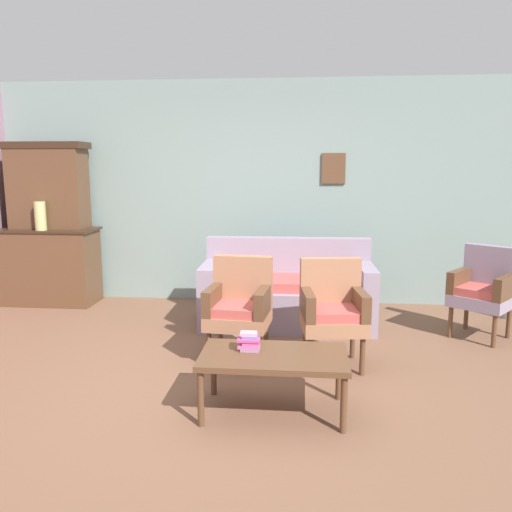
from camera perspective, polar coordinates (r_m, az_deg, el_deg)
name	(u,v)px	position (r m, az deg, el deg)	size (l,w,h in m)	color
ground_plane	(228,387)	(4.09, -3.09, -14.31)	(7.68, 7.68, 0.00)	brown
wall_back_with_decor	(259,193)	(6.35, 0.32, 7.00)	(6.40, 0.09, 2.70)	gray
side_cabinet	(50,266)	(6.81, -21.85, -1.02)	(1.16, 0.55, 0.93)	brown
cabinet_upper_hutch	(48,185)	(6.77, -22.08, 7.31)	(0.99, 0.38, 1.03)	brown
vase_on_cabinet	(40,216)	(6.57, -22.81, 4.12)	(0.13, 0.13, 0.34)	tan
floral_couch	(287,294)	(5.52, 3.49, -4.24)	(1.82, 0.83, 0.90)	gray
armchair_near_cabinet	(239,304)	(4.46, -1.85, -5.38)	(0.56, 0.54, 0.90)	#9E6B4C
armchair_row_middle	(333,308)	(4.40, 8.49, -5.71)	(0.57, 0.55, 0.90)	#9E6B4C
wingback_chair_by_fireplace	(484,288)	(5.53, 23.97, -3.24)	(0.71, 0.71, 0.90)	gray
coffee_table	(274,360)	(3.57, 1.98, -11.48)	(1.00, 0.56, 0.42)	brown
book_stack_on_table	(250,342)	(3.60, -0.72, -9.50)	(0.15, 0.12, 0.13)	#9A7595
floor_vase_by_wall	(508,292)	(6.42, 26.17, -3.57)	(0.22, 0.22, 0.58)	#616358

